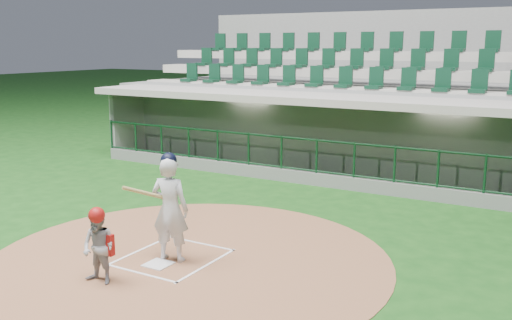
% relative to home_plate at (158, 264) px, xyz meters
% --- Properties ---
extents(ground, '(120.00, 120.00, 0.00)m').
position_rel_home_plate_xyz_m(ground, '(0.00, 0.70, -0.02)').
color(ground, '#134112').
rests_on(ground, ground).
extents(dirt_circle, '(7.20, 7.20, 0.01)m').
position_rel_home_plate_xyz_m(dirt_circle, '(0.30, 0.50, -0.02)').
color(dirt_circle, brown).
rests_on(dirt_circle, ground).
extents(home_plate, '(0.43, 0.43, 0.02)m').
position_rel_home_plate_xyz_m(home_plate, '(0.00, 0.00, 0.00)').
color(home_plate, silver).
rests_on(home_plate, dirt_circle).
extents(batter_box_chalk, '(1.55, 1.80, 0.01)m').
position_rel_home_plate_xyz_m(batter_box_chalk, '(0.00, 0.40, -0.00)').
color(batter_box_chalk, white).
rests_on(batter_box_chalk, ground).
extents(dugout_structure, '(16.40, 3.70, 3.00)m').
position_rel_home_plate_xyz_m(dugout_structure, '(0.09, 8.52, 0.94)').
color(dugout_structure, gray).
rests_on(dugout_structure, ground).
extents(seating_deck, '(17.00, 6.72, 5.15)m').
position_rel_home_plate_xyz_m(seating_deck, '(0.00, 11.61, 1.40)').
color(seating_deck, slate).
rests_on(seating_deck, ground).
extents(batter, '(0.92, 0.94, 1.95)m').
position_rel_home_plate_xyz_m(batter, '(0.06, 0.30, 0.96)').
color(batter, silver).
rests_on(batter, dirt_circle).
extents(catcher, '(0.59, 0.46, 1.26)m').
position_rel_home_plate_xyz_m(catcher, '(-0.31, -1.05, 0.61)').
color(catcher, '#98989D').
rests_on(catcher, dirt_circle).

